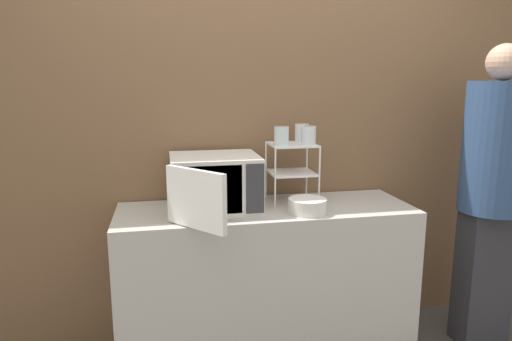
{
  "coord_description": "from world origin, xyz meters",
  "views": [
    {
      "loc": [
        -0.55,
        -2.13,
        1.59
      ],
      "look_at": [
        -0.05,
        0.31,
        1.1
      ],
      "focal_mm": 32.0,
      "sensor_mm": 36.0,
      "label": 1
    }
  ],
  "objects_px": {
    "bowl": "(307,206)",
    "person": "(493,183)",
    "microwave": "(214,183)",
    "glass_front_left": "(281,136)",
    "glass_front_right": "(309,135)",
    "glass_back_right": "(302,133)",
    "dish_rack": "(292,160)"
  },
  "relations": [
    {
      "from": "glass_front_left",
      "to": "bowl",
      "type": "relative_size",
      "value": 0.51
    },
    {
      "from": "glass_back_right",
      "to": "glass_front_right",
      "type": "distance_m",
      "value": 0.14
    },
    {
      "from": "microwave",
      "to": "bowl",
      "type": "relative_size",
      "value": 3.39
    },
    {
      "from": "microwave",
      "to": "person",
      "type": "bearing_deg",
      "value": -6.38
    },
    {
      "from": "glass_back_right",
      "to": "glass_front_left",
      "type": "bearing_deg",
      "value": -140.42
    },
    {
      "from": "microwave",
      "to": "glass_front_left",
      "type": "xyz_separation_m",
      "value": [
        0.38,
        0.01,
        0.25
      ]
    },
    {
      "from": "glass_front_right",
      "to": "bowl",
      "type": "distance_m",
      "value": 0.41
    },
    {
      "from": "bowl",
      "to": "person",
      "type": "bearing_deg",
      "value": -0.29
    },
    {
      "from": "glass_front_left",
      "to": "dish_rack",
      "type": "bearing_deg",
      "value": 37.95
    },
    {
      "from": "microwave",
      "to": "glass_back_right",
      "type": "xyz_separation_m",
      "value": [
        0.54,
        0.14,
        0.25
      ]
    },
    {
      "from": "microwave",
      "to": "bowl",
      "type": "distance_m",
      "value": 0.52
    },
    {
      "from": "glass_front_left",
      "to": "bowl",
      "type": "xyz_separation_m",
      "value": [
        0.1,
        -0.18,
        -0.36
      ]
    },
    {
      "from": "glass_back_right",
      "to": "person",
      "type": "distance_m",
      "value": 1.15
    },
    {
      "from": "microwave",
      "to": "person",
      "type": "relative_size",
      "value": 0.39
    },
    {
      "from": "dish_rack",
      "to": "glass_front_right",
      "type": "bearing_deg",
      "value": -42.33
    },
    {
      "from": "dish_rack",
      "to": "glass_front_right",
      "type": "xyz_separation_m",
      "value": [
        0.08,
        -0.07,
        0.15
      ]
    },
    {
      "from": "microwave",
      "to": "bowl",
      "type": "xyz_separation_m",
      "value": [
        0.48,
        -0.17,
        -0.11
      ]
    },
    {
      "from": "dish_rack",
      "to": "bowl",
      "type": "height_order",
      "value": "dish_rack"
    },
    {
      "from": "glass_back_right",
      "to": "bowl",
      "type": "height_order",
      "value": "glass_back_right"
    },
    {
      "from": "glass_front_left",
      "to": "glass_back_right",
      "type": "distance_m",
      "value": 0.21
    },
    {
      "from": "glass_front_right",
      "to": "dish_rack",
      "type": "bearing_deg",
      "value": 137.67
    },
    {
      "from": "person",
      "to": "glass_front_right",
      "type": "bearing_deg",
      "value": 170.15
    },
    {
      "from": "bowl",
      "to": "person",
      "type": "distance_m",
      "value": 1.13
    },
    {
      "from": "microwave",
      "to": "dish_rack",
      "type": "bearing_deg",
      "value": 9.09
    },
    {
      "from": "dish_rack",
      "to": "person",
      "type": "bearing_deg",
      "value": -12.53
    },
    {
      "from": "microwave",
      "to": "dish_rack",
      "type": "height_order",
      "value": "dish_rack"
    },
    {
      "from": "dish_rack",
      "to": "bowl",
      "type": "xyz_separation_m",
      "value": [
        0.02,
        -0.25,
        -0.21
      ]
    },
    {
      "from": "glass_front_left",
      "to": "bowl",
      "type": "bearing_deg",
      "value": -61.27
    },
    {
      "from": "microwave",
      "to": "glass_back_right",
      "type": "distance_m",
      "value": 0.61
    },
    {
      "from": "glass_front_left",
      "to": "glass_front_right",
      "type": "height_order",
      "value": "same"
    },
    {
      "from": "glass_front_left",
      "to": "person",
      "type": "relative_size",
      "value": 0.06
    },
    {
      "from": "microwave",
      "to": "dish_rack",
      "type": "distance_m",
      "value": 0.48
    }
  ]
}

